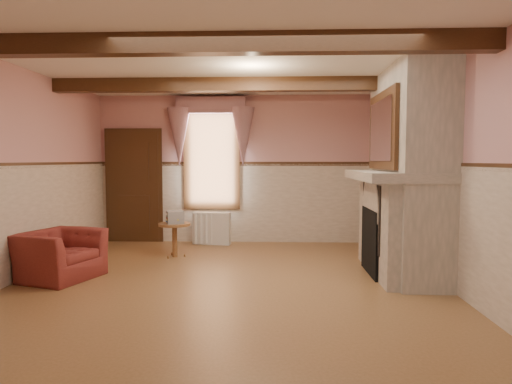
{
  "coord_description": "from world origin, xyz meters",
  "views": [
    {
      "loc": [
        0.61,
        -5.7,
        1.57
      ],
      "look_at": [
        0.34,
        0.8,
        1.12
      ],
      "focal_mm": 32.0,
      "sensor_mm": 36.0,
      "label": 1
    }
  ],
  "objects_px": {
    "side_table": "(175,240)",
    "bowl": "(396,168)",
    "armchair": "(59,255)",
    "oil_lamp": "(388,161)",
    "mantel_clock": "(385,164)",
    "radiator": "(212,228)"
  },
  "relations": [
    {
      "from": "side_table",
      "to": "bowl",
      "type": "bearing_deg",
      "value": -17.79
    },
    {
      "from": "armchair",
      "to": "oil_lamp",
      "type": "relative_size",
      "value": 3.48
    },
    {
      "from": "mantel_clock",
      "to": "oil_lamp",
      "type": "distance_m",
      "value": 0.19
    },
    {
      "from": "bowl",
      "to": "mantel_clock",
      "type": "xyz_separation_m",
      "value": [
        0.0,
        0.66,
        0.06
      ]
    },
    {
      "from": "oil_lamp",
      "to": "mantel_clock",
      "type": "bearing_deg",
      "value": 90.0
    },
    {
      "from": "side_table",
      "to": "radiator",
      "type": "distance_m",
      "value": 1.22
    },
    {
      "from": "mantel_clock",
      "to": "oil_lamp",
      "type": "xyz_separation_m",
      "value": [
        0.0,
        -0.19,
        0.04
      ]
    },
    {
      "from": "bowl",
      "to": "oil_lamp",
      "type": "height_order",
      "value": "oil_lamp"
    },
    {
      "from": "radiator",
      "to": "mantel_clock",
      "type": "xyz_separation_m",
      "value": [
        2.81,
        -1.52,
        1.22
      ]
    },
    {
      "from": "armchair",
      "to": "bowl",
      "type": "bearing_deg",
      "value": -66.89
    },
    {
      "from": "bowl",
      "to": "oil_lamp",
      "type": "bearing_deg",
      "value": 90.0
    },
    {
      "from": "radiator",
      "to": "bowl",
      "type": "distance_m",
      "value": 3.74
    },
    {
      "from": "armchair",
      "to": "mantel_clock",
      "type": "xyz_separation_m",
      "value": [
        4.49,
        1.03,
        1.2
      ]
    },
    {
      "from": "side_table",
      "to": "mantel_clock",
      "type": "distance_m",
      "value": 3.52
    },
    {
      "from": "radiator",
      "to": "oil_lamp",
      "type": "bearing_deg",
      "value": -23.04
    },
    {
      "from": "mantel_clock",
      "to": "armchair",
      "type": "bearing_deg",
      "value": -167.07
    },
    {
      "from": "side_table",
      "to": "radiator",
      "type": "bearing_deg",
      "value": 68.26
    },
    {
      "from": "side_table",
      "to": "radiator",
      "type": "height_order",
      "value": "radiator"
    },
    {
      "from": "armchair",
      "to": "side_table",
      "type": "distance_m",
      "value": 1.88
    },
    {
      "from": "oil_lamp",
      "to": "side_table",
      "type": "bearing_deg",
      "value": 169.92
    },
    {
      "from": "oil_lamp",
      "to": "radiator",
      "type": "bearing_deg",
      "value": 148.74
    },
    {
      "from": "radiator",
      "to": "mantel_clock",
      "type": "bearing_deg",
      "value": -20.15
    }
  ]
}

